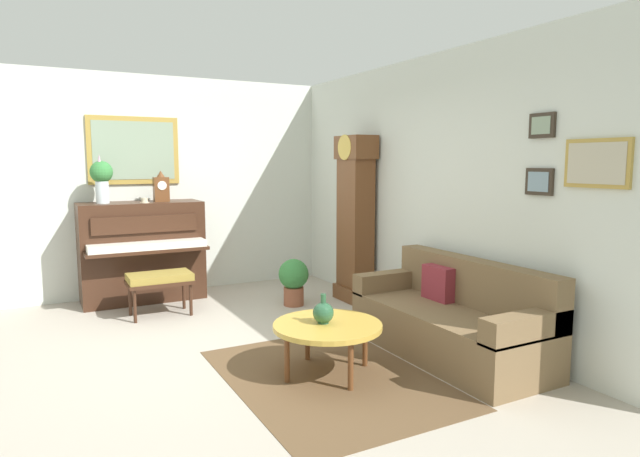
# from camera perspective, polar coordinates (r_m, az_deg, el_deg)

# --- Properties ---
(ground_plane) EXTENTS (6.40, 6.00, 0.10)m
(ground_plane) POSITION_cam_1_polar(r_m,az_deg,el_deg) (5.09, -11.71, -13.33)
(ground_plane) COLOR #B2A899
(wall_left) EXTENTS (0.13, 4.90, 2.80)m
(wall_left) POSITION_cam_1_polar(r_m,az_deg,el_deg) (7.32, -17.79, 4.38)
(wall_left) COLOR silver
(wall_left) RESTS_ON ground_plane
(wall_back) EXTENTS (5.30, 0.13, 2.80)m
(wall_back) POSITION_cam_1_polar(r_m,az_deg,el_deg) (5.90, 10.97, 3.94)
(wall_back) COLOR silver
(wall_back) RESTS_ON ground_plane
(area_rug) EXTENTS (2.10, 1.50, 0.01)m
(area_rug) POSITION_cam_1_polar(r_m,az_deg,el_deg) (4.46, 0.96, -15.45)
(area_rug) COLOR brown
(area_rug) RESTS_ON ground_plane
(piano) EXTENTS (0.87, 1.44, 1.22)m
(piano) POSITION_cam_1_polar(r_m,az_deg,el_deg) (7.01, -18.25, -2.27)
(piano) COLOR #3D2316
(piano) RESTS_ON ground_plane
(piano_bench) EXTENTS (0.42, 0.70, 0.48)m
(piano_bench) POSITION_cam_1_polar(r_m,az_deg,el_deg) (6.28, -16.56, -5.21)
(piano_bench) COLOR #3D2316
(piano_bench) RESTS_ON ground_plane
(grandfather_clock) EXTENTS (0.52, 0.34, 2.03)m
(grandfather_clock) POSITION_cam_1_polar(r_m,az_deg,el_deg) (6.62, 3.74, 0.58)
(grandfather_clock) COLOR brown
(grandfather_clock) RESTS_ON ground_plane
(couch) EXTENTS (1.90, 0.80, 0.84)m
(couch) POSITION_cam_1_polar(r_m,az_deg,el_deg) (5.00, 13.76, -9.37)
(couch) COLOR brown
(couch) RESTS_ON ground_plane
(coffee_table) EXTENTS (0.88, 0.88, 0.42)m
(coffee_table) POSITION_cam_1_polar(r_m,az_deg,el_deg) (4.41, 0.80, -10.36)
(coffee_table) COLOR gold
(coffee_table) RESTS_ON ground_plane
(mantel_clock) EXTENTS (0.13, 0.18, 0.38)m
(mantel_clock) POSITION_cam_1_polar(r_m,az_deg,el_deg) (6.97, -16.42, 4.16)
(mantel_clock) COLOR brown
(mantel_clock) RESTS_ON piano
(flower_vase) EXTENTS (0.26, 0.26, 0.58)m
(flower_vase) POSITION_cam_1_polar(r_m,az_deg,el_deg) (6.86, -22.06, 5.09)
(flower_vase) COLOR silver
(flower_vase) RESTS_ON piano
(teacup) EXTENTS (0.12, 0.12, 0.06)m
(teacup) POSITION_cam_1_polar(r_m,az_deg,el_deg) (6.79, -18.03, 2.78)
(teacup) COLOR beige
(teacup) RESTS_ON piano
(green_jug) EXTENTS (0.17, 0.17, 0.24)m
(green_jug) POSITION_cam_1_polar(r_m,az_deg,el_deg) (4.38, 0.35, -8.87)
(green_jug) COLOR #234C33
(green_jug) RESTS_ON coffee_table
(potted_plant) EXTENTS (0.36, 0.36, 0.56)m
(potted_plant) POSITION_cam_1_polar(r_m,az_deg,el_deg) (6.48, -2.80, -5.32)
(potted_plant) COLOR #935138
(potted_plant) RESTS_ON ground_plane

